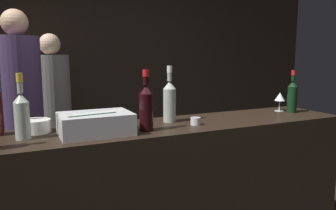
{
  "coord_description": "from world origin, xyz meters",
  "views": [
    {
      "loc": [
        -0.85,
        -1.54,
        1.44
      ],
      "look_at": [
        0.0,
        0.28,
        1.14
      ],
      "focal_mm": 35.0,
      "sensor_mm": 36.0,
      "label": 1
    }
  ],
  "objects_px": {
    "red_wine_bottle_burgundy": "(292,95)",
    "wine_glass": "(280,97)",
    "person_grey_polo": "(20,108)",
    "candle_votive": "(196,121)",
    "ice_bin_with_bottles": "(96,123)",
    "bowl_white": "(36,126)",
    "red_wine_bottle_tall": "(146,106)",
    "rose_wine_bottle": "(22,114)",
    "white_wine_bottle": "(170,100)",
    "person_blond_tee": "(53,107)"
  },
  "relations": [
    {
      "from": "ice_bin_with_bottles",
      "to": "white_wine_bottle",
      "type": "bearing_deg",
      "value": 14.68
    },
    {
      "from": "wine_glass",
      "to": "rose_wine_bottle",
      "type": "bearing_deg",
      "value": -177.0
    },
    {
      "from": "ice_bin_with_bottles",
      "to": "red_wine_bottle_tall",
      "type": "distance_m",
      "value": 0.29
    },
    {
      "from": "red_wine_bottle_burgundy",
      "to": "wine_glass",
      "type": "bearing_deg",
      "value": 115.74
    },
    {
      "from": "bowl_white",
      "to": "candle_votive",
      "type": "height_order",
      "value": "bowl_white"
    },
    {
      "from": "ice_bin_with_bottles",
      "to": "red_wine_bottle_burgundy",
      "type": "bearing_deg",
      "value": 2.33
    },
    {
      "from": "rose_wine_bottle",
      "to": "person_blond_tee",
      "type": "relative_size",
      "value": 0.2
    },
    {
      "from": "ice_bin_with_bottles",
      "to": "person_blond_tee",
      "type": "height_order",
      "value": "person_blond_tee"
    },
    {
      "from": "wine_glass",
      "to": "candle_votive",
      "type": "height_order",
      "value": "wine_glass"
    },
    {
      "from": "red_wine_bottle_tall",
      "to": "rose_wine_bottle",
      "type": "height_order",
      "value": "red_wine_bottle_tall"
    },
    {
      "from": "bowl_white",
      "to": "red_wine_bottle_burgundy",
      "type": "height_order",
      "value": "red_wine_bottle_burgundy"
    },
    {
      "from": "person_blond_tee",
      "to": "rose_wine_bottle",
      "type": "bearing_deg",
      "value": -148.67
    },
    {
      "from": "ice_bin_with_bottles",
      "to": "rose_wine_bottle",
      "type": "xyz_separation_m",
      "value": [
        -0.36,
        0.05,
        0.07
      ]
    },
    {
      "from": "ice_bin_with_bottles",
      "to": "person_blond_tee",
      "type": "relative_size",
      "value": 0.23
    },
    {
      "from": "wine_glass",
      "to": "person_blond_tee",
      "type": "distance_m",
      "value": 2.2
    },
    {
      "from": "candle_votive",
      "to": "rose_wine_bottle",
      "type": "relative_size",
      "value": 0.18
    },
    {
      "from": "red_wine_bottle_burgundy",
      "to": "person_grey_polo",
      "type": "bearing_deg",
      "value": 148.61
    },
    {
      "from": "candle_votive",
      "to": "red_wine_bottle_tall",
      "type": "xyz_separation_m",
      "value": [
        -0.33,
        -0.02,
        0.12
      ]
    },
    {
      "from": "red_wine_bottle_tall",
      "to": "rose_wine_bottle",
      "type": "bearing_deg",
      "value": 171.95
    },
    {
      "from": "ice_bin_with_bottles",
      "to": "candle_votive",
      "type": "relative_size",
      "value": 6.15
    },
    {
      "from": "wine_glass",
      "to": "person_blond_tee",
      "type": "height_order",
      "value": "person_blond_tee"
    },
    {
      "from": "bowl_white",
      "to": "wine_glass",
      "type": "distance_m",
      "value": 1.74
    },
    {
      "from": "rose_wine_bottle",
      "to": "red_wine_bottle_tall",
      "type": "bearing_deg",
      "value": -8.05
    },
    {
      "from": "wine_glass",
      "to": "white_wine_bottle",
      "type": "relative_size",
      "value": 0.4
    },
    {
      "from": "white_wine_bottle",
      "to": "red_wine_bottle_tall",
      "type": "distance_m",
      "value": 0.29
    },
    {
      "from": "red_wine_bottle_burgundy",
      "to": "person_grey_polo",
      "type": "relative_size",
      "value": 0.18
    },
    {
      "from": "red_wine_bottle_burgundy",
      "to": "rose_wine_bottle",
      "type": "xyz_separation_m",
      "value": [
        -1.85,
        -0.01,
        0.0
      ]
    },
    {
      "from": "person_grey_polo",
      "to": "candle_votive",
      "type": "bearing_deg",
      "value": -142.43
    },
    {
      "from": "red_wine_bottle_burgundy",
      "to": "white_wine_bottle",
      "type": "distance_m",
      "value": 0.99
    },
    {
      "from": "ice_bin_with_bottles",
      "to": "rose_wine_bottle",
      "type": "height_order",
      "value": "rose_wine_bottle"
    },
    {
      "from": "bowl_white",
      "to": "candle_votive",
      "type": "bearing_deg",
      "value": -12.69
    },
    {
      "from": "bowl_white",
      "to": "person_blond_tee",
      "type": "bearing_deg",
      "value": 81.09
    },
    {
      "from": "rose_wine_bottle",
      "to": "person_blond_tee",
      "type": "xyz_separation_m",
      "value": [
        0.31,
        1.7,
        -0.23
      ]
    },
    {
      "from": "red_wine_bottle_burgundy",
      "to": "white_wine_bottle",
      "type": "relative_size",
      "value": 0.88
    },
    {
      "from": "red_wine_bottle_burgundy",
      "to": "person_grey_polo",
      "type": "distance_m",
      "value": 2.17
    },
    {
      "from": "bowl_white",
      "to": "rose_wine_bottle",
      "type": "distance_m",
      "value": 0.18
    },
    {
      "from": "candle_votive",
      "to": "person_blond_tee",
      "type": "distance_m",
      "value": 1.89
    },
    {
      "from": "red_wine_bottle_tall",
      "to": "person_grey_polo",
      "type": "height_order",
      "value": "person_grey_polo"
    },
    {
      "from": "person_grey_polo",
      "to": "red_wine_bottle_tall",
      "type": "bearing_deg",
      "value": -153.86
    },
    {
      "from": "red_wine_bottle_tall",
      "to": "candle_votive",
      "type": "bearing_deg",
      "value": 3.7
    },
    {
      "from": "bowl_white",
      "to": "rose_wine_bottle",
      "type": "relative_size",
      "value": 0.47
    },
    {
      "from": "bowl_white",
      "to": "red_wine_bottle_tall",
      "type": "bearing_deg",
      "value": -21.54
    },
    {
      "from": "ice_bin_with_bottles",
      "to": "candle_votive",
      "type": "height_order",
      "value": "ice_bin_with_bottles"
    },
    {
      "from": "ice_bin_with_bottles",
      "to": "bowl_white",
      "type": "height_order",
      "value": "ice_bin_with_bottles"
    },
    {
      "from": "ice_bin_with_bottles",
      "to": "candle_votive",
      "type": "xyz_separation_m",
      "value": [
        0.61,
        -0.02,
        -0.04
      ]
    },
    {
      "from": "red_wine_bottle_tall",
      "to": "white_wine_bottle",
      "type": "bearing_deg",
      "value": 37.32
    },
    {
      "from": "ice_bin_with_bottles",
      "to": "red_wine_bottle_burgundy",
      "type": "xyz_separation_m",
      "value": [
        1.49,
        0.06,
        0.07
      ]
    },
    {
      "from": "bowl_white",
      "to": "candle_votive",
      "type": "relative_size",
      "value": 2.54
    },
    {
      "from": "white_wine_bottle",
      "to": "red_wine_bottle_tall",
      "type": "xyz_separation_m",
      "value": [
        -0.23,
        -0.17,
        0.0
      ]
    },
    {
      "from": "bowl_white",
      "to": "red_wine_bottle_tall",
      "type": "height_order",
      "value": "red_wine_bottle_tall"
    }
  ]
}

